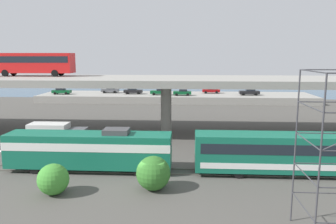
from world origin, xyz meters
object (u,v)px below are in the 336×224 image
at_px(train_locomotive, 81,148).
at_px(parked_car_1, 182,92).
at_px(train_coach_lead, 317,153).
at_px(service_truck_west, 56,135).
at_px(parked_car_3, 133,91).
at_px(parked_car_4, 160,92).
at_px(parked_car_2, 61,91).
at_px(parked_car_5, 110,90).
at_px(transit_bus_on_overpass, 33,62).
at_px(parked_car_6, 249,92).
at_px(parked_car_0, 211,90).

relative_size(train_locomotive, parked_car_1, 4.02).
distance_m(train_coach_lead, parked_car_1, 49.97).
xyz_separation_m(service_truck_west, parked_car_3, (2.22, 42.95, 0.82)).
bearing_deg(parked_car_4, parked_car_2, 0.17).
distance_m(service_truck_west, parked_car_3, 43.02).
relative_size(parked_car_3, parked_car_5, 1.04).
relative_size(parked_car_1, parked_car_2, 0.95).
height_order(train_coach_lead, service_truck_west, train_coach_lead).
xyz_separation_m(train_coach_lead, transit_bus_on_overpass, (-35.10, 18.19, 7.88)).
height_order(transit_bus_on_overpass, parked_car_2, transit_bus_on_overpass).
xyz_separation_m(train_locomotive, transit_bus_on_overpass, (-12.77, 18.19, 7.86)).
distance_m(parked_car_4, parked_car_6, 21.16).
xyz_separation_m(parked_car_2, parked_car_6, (45.25, 0.91, 0.00)).
relative_size(train_coach_lead, parked_car_1, 5.37).
height_order(train_locomotive, parked_car_4, train_locomotive).
bearing_deg(parked_car_6, parked_car_2, 1.15).
xyz_separation_m(parked_car_2, parked_car_5, (11.15, 3.70, 0.00)).
height_order(parked_car_1, parked_car_2, same).
bearing_deg(parked_car_0, parked_car_5, 1.61).
bearing_deg(parked_car_2, parked_car_3, 5.50).
relative_size(parked_car_0, parked_car_6, 0.92).
bearing_deg(train_coach_lead, parked_car_4, -69.05).
bearing_deg(parked_car_4, train_locomotive, 85.79).
xyz_separation_m(service_truck_west, parked_car_2, (-15.03, 41.29, 0.82)).
xyz_separation_m(parked_car_1, parked_car_6, (15.86, 1.64, 0.00)).
bearing_deg(train_coach_lead, parked_car_1, -74.39).
bearing_deg(transit_bus_on_overpass, parked_car_1, -125.88).
bearing_deg(parked_car_4, parked_car_3, -13.04).
distance_m(service_truck_west, parked_car_1, 43.03).
height_order(parked_car_1, parked_car_6, same).
distance_m(parked_car_1, parked_car_6, 15.95).
relative_size(parked_car_2, parked_car_5, 1.03).
xyz_separation_m(train_coach_lead, parked_car_4, (-18.73, 48.93, 0.29)).
xyz_separation_m(service_truck_west, parked_car_5, (-3.88, 44.99, 0.82)).
xyz_separation_m(parked_car_0, parked_car_4, (-12.34, -4.33, 0.00)).
relative_size(service_truck_west, parked_car_2, 1.54).
height_order(train_locomotive, parked_car_5, train_locomotive).
distance_m(train_locomotive, parked_car_5, 53.38).
bearing_deg(parked_car_3, transit_bus_on_overpass, -106.41).
height_order(transit_bus_on_overpass, parked_car_0, transit_bus_on_overpass).
height_order(train_coach_lead, parked_car_2, train_coach_lead).
distance_m(train_locomotive, service_truck_west, 9.35).
xyz_separation_m(parked_car_2, parked_car_3, (17.25, 1.66, 0.00)).
bearing_deg(parked_car_1, service_truck_west, 70.51).
bearing_deg(parked_car_0, parked_car_4, 19.35).
bearing_deg(parked_car_2, parked_car_4, 0.17).
bearing_deg(parked_car_6, transit_bus_on_overpass, 40.08).
xyz_separation_m(train_locomotive, parked_car_0, (15.94, 53.26, 0.27)).
bearing_deg(service_truck_west, train_coach_lead, -15.22).
height_order(transit_bus_on_overpass, parked_car_3, transit_bus_on_overpass).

